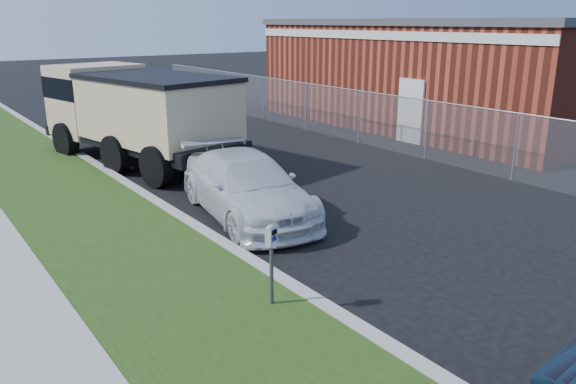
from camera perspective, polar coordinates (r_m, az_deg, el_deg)
ground at (r=11.07m, az=8.98°, el=-4.94°), size 120.00×120.00×0.00m
streetside at (r=10.20m, az=-23.08°, el=-7.72°), size 6.12×50.00×0.15m
chainlink_fence at (r=19.69m, az=7.30°, el=8.60°), size 0.06×30.06×30.00m
brick_building at (r=24.67m, az=16.21°, el=11.77°), size 9.20×14.20×4.17m
parking_meter at (r=8.01m, az=-1.70°, el=-5.64°), size 0.20×0.16×1.24m
white_wagon at (r=12.21m, az=-4.36°, el=0.64°), size 2.61×4.85×1.33m
dump_truck at (r=17.50m, az=-15.36°, el=8.06°), size 3.97×7.42×2.76m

